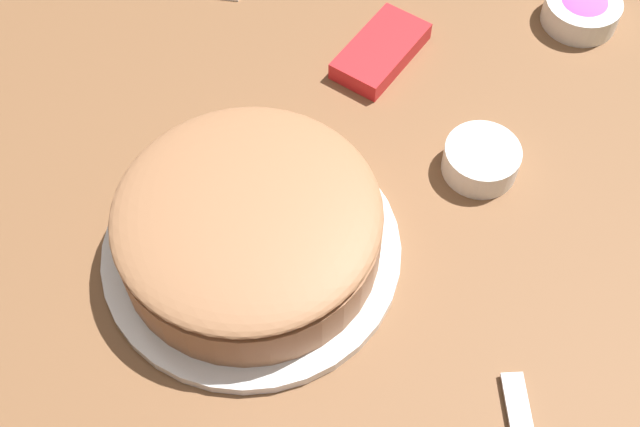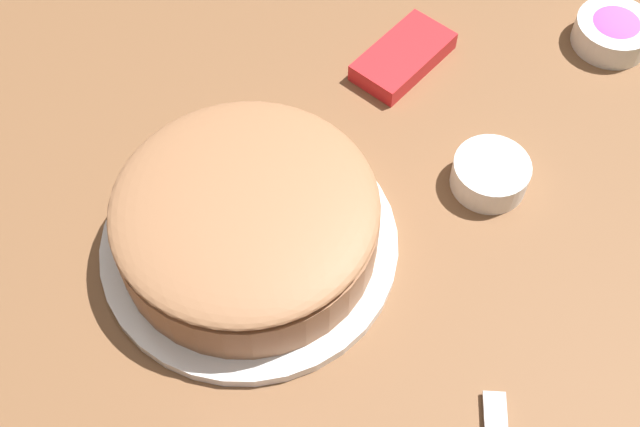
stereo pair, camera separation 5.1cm
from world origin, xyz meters
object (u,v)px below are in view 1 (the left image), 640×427
frosted_cake (249,231)px  sprinkle_bowl_rainbow (582,9)px  candy_box_lower (381,51)px  sprinkle_bowl_orange (481,159)px

frosted_cake → sprinkle_bowl_rainbow: size_ratio=3.25×
frosted_cake → candy_box_lower: (0.31, -0.09, -0.03)m
candy_box_lower → frosted_cake: bearing=-172.6°
sprinkle_bowl_rainbow → sprinkle_bowl_orange: bearing=158.8°
sprinkle_bowl_orange → candy_box_lower: (0.15, 0.14, -0.01)m
sprinkle_bowl_orange → frosted_cake: bearing=125.5°
frosted_cake → sprinkle_bowl_orange: frosted_cake is taller
sprinkle_bowl_orange → candy_box_lower: size_ratio=0.65×
frosted_cake → sprinkle_bowl_orange: 0.28m
sprinkle_bowl_rainbow → candy_box_lower: (-0.12, 0.24, -0.01)m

